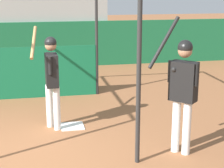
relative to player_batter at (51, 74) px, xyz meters
name	(u,v)px	position (x,y,z in m)	size (l,w,h in m)	color
ground_plane	(22,159)	(-0.55, -1.27, -1.06)	(60.00, 60.00, 0.00)	#935B38
outfield_wall	(27,45)	(-0.55, 5.69, -0.30)	(24.00, 0.12, 1.51)	#196038
bleacher_section	(27,22)	(-0.55, 6.95, 0.33)	(5.40, 2.40, 2.79)	#9E9E99
batting_cage	(27,49)	(-0.44, 1.36, 0.26)	(3.34, 3.93, 3.03)	#282828
home_plate	(72,126)	(0.36, -0.01, -1.05)	(0.44, 0.44, 0.02)	white
player_batter	(51,74)	(0.00, 0.00, 0.00)	(0.51, 0.87, 1.89)	white
player_waiting	(183,86)	(1.97, -1.51, 0.07)	(0.76, 0.63, 2.17)	white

